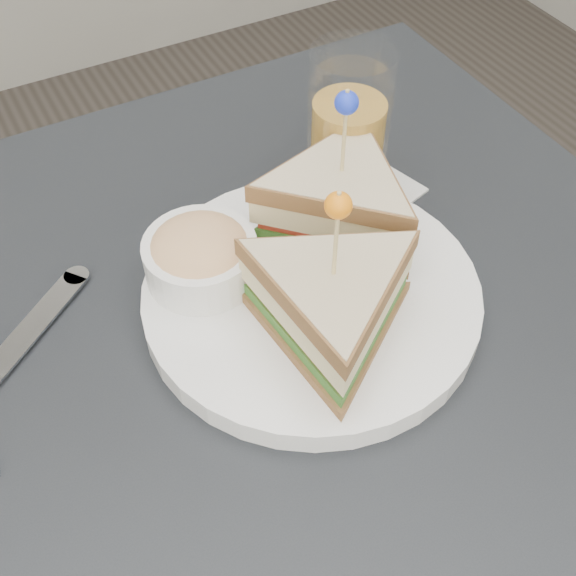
# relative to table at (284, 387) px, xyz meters

# --- Properties ---
(table) EXTENTS (0.80, 0.80, 0.75)m
(table) POSITION_rel_table_xyz_m (0.00, 0.00, 0.00)
(table) COLOR black
(table) RESTS_ON ground
(plate_meal) EXTENTS (0.34, 0.33, 0.18)m
(plate_meal) POSITION_rel_table_xyz_m (0.05, 0.03, 0.12)
(plate_meal) COLOR white
(plate_meal) RESTS_ON table
(drink_set) EXTENTS (0.16, 0.16, 0.16)m
(drink_set) POSITION_rel_table_xyz_m (0.15, 0.14, 0.15)
(drink_set) COLOR silver
(drink_set) RESTS_ON table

